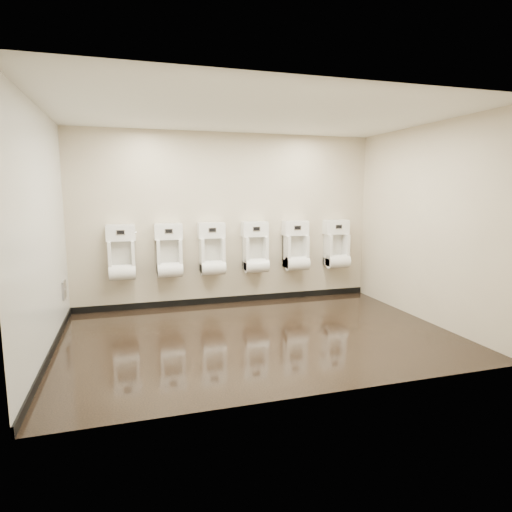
{
  "coord_description": "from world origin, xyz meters",
  "views": [
    {
      "loc": [
        -1.58,
        -5.14,
        1.86
      ],
      "look_at": [
        0.12,
        0.55,
        0.96
      ],
      "focal_mm": 30.0,
      "sensor_mm": 36.0,
      "label": 1
    }
  ],
  "objects": [
    {
      "name": "ceiling",
      "position": [
        0.0,
        0.0,
        2.8
      ],
      "size": [
        5.0,
        3.5,
        0.0
      ],
      "primitive_type": "cube",
      "color": "silver"
    },
    {
      "name": "urinal_1",
      "position": [
        -0.99,
        1.6,
        0.88
      ],
      "size": [
        0.44,
        0.33,
        0.82
      ],
      "color": "white",
      "rests_on": "back_wall"
    },
    {
      "name": "urinal_0",
      "position": [
        -1.7,
        1.6,
        0.88
      ],
      "size": [
        0.44,
        0.33,
        0.82
      ],
      "color": "white",
      "rests_on": "back_wall"
    },
    {
      "name": "access_panel",
      "position": [
        -2.48,
        1.2,
        0.5
      ],
      "size": [
        0.04,
        0.25,
        0.25
      ],
      "color": "#9E9EA3",
      "rests_on": "left_wall"
    },
    {
      "name": "tile_overlay_left",
      "position": [
        -2.5,
        0.0,
        1.4
      ],
      "size": [
        0.01,
        3.5,
        2.8
      ],
      "primitive_type": "cube",
      "color": "silver",
      "rests_on": "ground"
    },
    {
      "name": "urinal_3",
      "position": [
        0.43,
        1.6,
        0.88
      ],
      "size": [
        0.44,
        0.33,
        0.82
      ],
      "color": "white",
      "rests_on": "back_wall"
    },
    {
      "name": "left_wall",
      "position": [
        -2.5,
        0.0,
        1.4
      ],
      "size": [
        0.02,
        3.5,
        2.8
      ],
      "primitive_type": "cube",
      "color": "beige",
      "rests_on": "ground"
    },
    {
      "name": "urinal_5",
      "position": [
        1.92,
        1.6,
        0.88
      ],
      "size": [
        0.44,
        0.33,
        0.82
      ],
      "color": "white",
      "rests_on": "back_wall"
    },
    {
      "name": "right_wall",
      "position": [
        2.5,
        0.0,
        1.4
      ],
      "size": [
        0.02,
        3.5,
        2.8
      ],
      "primitive_type": "cube",
      "color": "beige",
      "rests_on": "ground"
    },
    {
      "name": "ground",
      "position": [
        0.0,
        0.0,
        0.0
      ],
      "size": [
        5.0,
        3.5,
        0.0
      ],
      "primitive_type": "cube",
      "color": "black",
      "rests_on": "ground"
    },
    {
      "name": "skirting_left",
      "position": [
        -2.49,
        0.0,
        0.05
      ],
      "size": [
        0.02,
        3.5,
        0.1
      ],
      "primitive_type": "cube",
      "color": "black",
      "rests_on": "ground"
    },
    {
      "name": "urinal_2",
      "position": [
        -0.31,
        1.6,
        0.88
      ],
      "size": [
        0.44,
        0.33,
        0.82
      ],
      "color": "white",
      "rests_on": "back_wall"
    },
    {
      "name": "urinal_4",
      "position": [
        1.15,
        1.6,
        0.88
      ],
      "size": [
        0.44,
        0.33,
        0.82
      ],
      "color": "white",
      "rests_on": "back_wall"
    },
    {
      "name": "skirting_back",
      "position": [
        0.0,
        1.74,
        0.05
      ],
      "size": [
        5.0,
        0.02,
        0.1
      ],
      "primitive_type": "cube",
      "color": "black",
      "rests_on": "ground"
    },
    {
      "name": "front_wall",
      "position": [
        0.0,
        -1.75,
        1.4
      ],
      "size": [
        5.0,
        0.02,
        2.8
      ],
      "primitive_type": "cube",
      "color": "beige",
      "rests_on": "ground"
    },
    {
      "name": "back_wall",
      "position": [
        0.0,
        1.75,
        1.4
      ],
      "size": [
        5.0,
        0.02,
        2.8
      ],
      "primitive_type": "cube",
      "color": "beige",
      "rests_on": "ground"
    }
  ]
}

